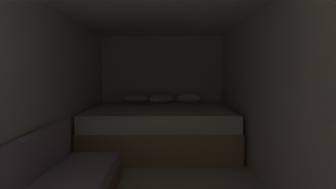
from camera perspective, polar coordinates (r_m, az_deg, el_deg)
wall_back at (r=5.47m, az=-1.20°, el=1.73°), size 2.54×0.05×2.04m
wall_left at (r=2.99m, az=-27.12°, el=-1.09°), size 0.05×5.57×2.04m
wall_right at (r=2.89m, az=22.92°, el=-1.14°), size 0.05×5.57×2.04m
bed at (r=4.57m, az=-1.47°, el=-7.11°), size 2.32×1.86×0.89m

